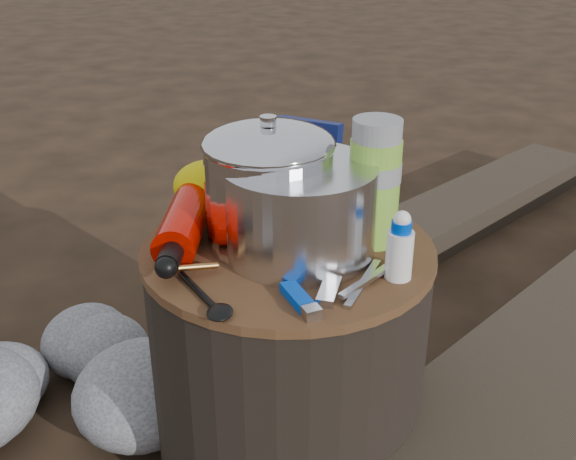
# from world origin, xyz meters

# --- Properties ---
(ground) EXTENTS (60.00, 60.00, 0.00)m
(ground) POSITION_xyz_m (0.00, 0.00, 0.00)
(ground) COLOR black
(ground) RESTS_ON ground
(stump) EXTENTS (0.49, 0.49, 0.45)m
(stump) POSITION_xyz_m (0.00, 0.00, 0.22)
(stump) COLOR black
(stump) RESTS_ON ground
(log_small) EXTENTS (0.96, 1.03, 0.10)m
(log_small) POSITION_xyz_m (0.53, 1.10, 0.05)
(log_small) COLOR #31281F
(log_small) RESTS_ON ground
(foil_windscreen) EXTENTS (0.25, 0.25, 0.15)m
(foil_windscreen) POSITION_xyz_m (0.02, -0.02, 0.53)
(foil_windscreen) COLOR silver
(foil_windscreen) RESTS_ON stump
(camping_pot) EXTENTS (0.21, 0.21, 0.21)m
(camping_pot) POSITION_xyz_m (-0.03, 0.01, 0.55)
(camping_pot) COLOR silver
(camping_pot) RESTS_ON stump
(fuel_bottle) EXTENTS (0.08, 0.29, 0.07)m
(fuel_bottle) POSITION_xyz_m (-0.17, 0.01, 0.48)
(fuel_bottle) COLOR #BA0A00
(fuel_bottle) RESTS_ON stump
(thermos) EXTENTS (0.08, 0.08, 0.21)m
(thermos) POSITION_xyz_m (0.14, 0.03, 0.55)
(thermos) COLOR #78B534
(thermos) RESTS_ON stump
(travel_mug) EXTENTS (0.07, 0.07, 0.11)m
(travel_mug) POSITION_xyz_m (0.10, 0.13, 0.50)
(travel_mug) COLOR black
(travel_mug) RESTS_ON stump
(stuff_sack) EXTENTS (0.14, 0.11, 0.09)m
(stuff_sack) POSITION_xyz_m (-0.15, 0.14, 0.50)
(stuff_sack) COLOR #D4BE02
(stuff_sack) RESTS_ON stump
(food_pouch) EXTENTS (0.13, 0.07, 0.16)m
(food_pouch) POSITION_xyz_m (0.02, 0.19, 0.53)
(food_pouch) COLOR #0B1346
(food_pouch) RESTS_ON stump
(lighter) EXTENTS (0.07, 0.09, 0.02)m
(lighter) POSITION_xyz_m (0.03, -0.17, 0.46)
(lighter) COLOR #0038B8
(lighter) RESTS_ON stump
(multitool) EXTENTS (0.04, 0.10, 0.01)m
(multitool) POSITION_xyz_m (0.07, -0.14, 0.46)
(multitool) COLOR #B7B7BD
(multitool) RESTS_ON stump
(pot_grabber) EXTENTS (0.10, 0.15, 0.01)m
(pot_grabber) POSITION_xyz_m (0.12, -0.12, 0.46)
(pot_grabber) COLOR #B7B7BD
(pot_grabber) RESTS_ON stump
(spork) EXTENTS (0.11, 0.14, 0.01)m
(spork) POSITION_xyz_m (-0.12, -0.16, 0.46)
(spork) COLOR black
(spork) RESTS_ON stump
(squeeze_bottle) EXTENTS (0.04, 0.04, 0.10)m
(squeeze_bottle) POSITION_xyz_m (0.18, -0.09, 0.50)
(squeeze_bottle) COLOR white
(squeeze_bottle) RESTS_ON stump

